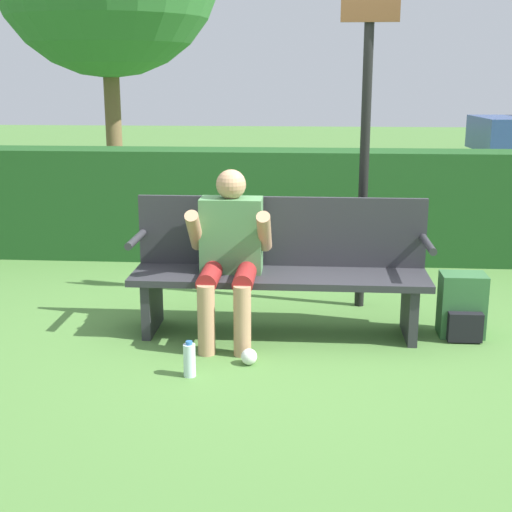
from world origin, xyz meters
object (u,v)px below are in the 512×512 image
(park_bench, at_px, (280,266))
(person_seated, at_px, (230,248))
(signpost, at_px, (366,118))
(water_bottle, at_px, (189,360))
(backpack, at_px, (462,307))

(park_bench, distance_m, person_seated, 0.39)
(person_seated, relative_size, signpost, 0.46)
(person_seated, bearing_deg, water_bottle, -103.35)
(park_bench, xyz_separation_m, person_seated, (-0.33, -0.14, 0.16))
(park_bench, relative_size, signpost, 0.82)
(water_bottle, height_order, signpost, signpost)
(park_bench, relative_size, person_seated, 1.79)
(backpack, bearing_deg, park_bench, 178.33)
(backpack, bearing_deg, water_bottle, -155.14)
(park_bench, height_order, person_seated, person_seated)
(person_seated, distance_m, signpost, 1.40)
(water_bottle, relative_size, signpost, 0.09)
(signpost, bearing_deg, park_bench, -136.09)
(backpack, xyz_separation_m, water_bottle, (-1.72, -0.80, -0.10))
(park_bench, height_order, backpack, park_bench)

